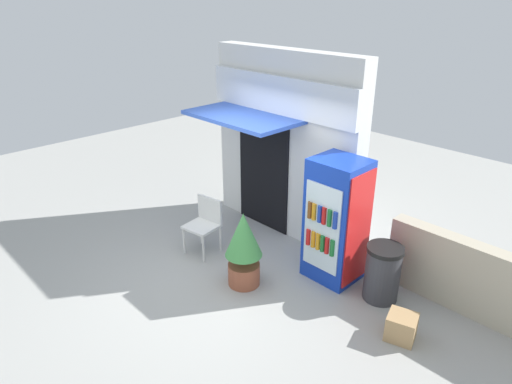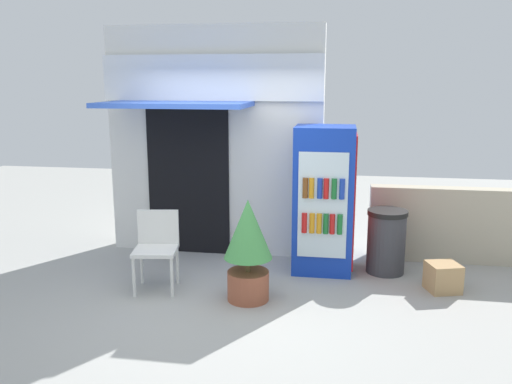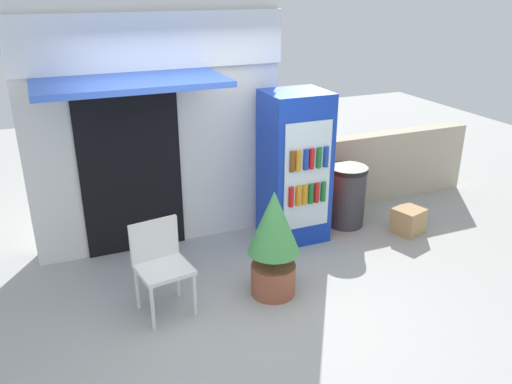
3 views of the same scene
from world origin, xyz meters
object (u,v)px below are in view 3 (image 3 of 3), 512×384
(trash_bin, at_px, (347,196))
(potted_plant_near_shop, at_px, (274,238))
(drink_cooler, at_px, (295,167))
(cardboard_box, at_px, (408,221))
(plastic_chair, at_px, (160,260))

(trash_bin, bearing_deg, potted_plant_near_shop, -144.42)
(drink_cooler, distance_m, potted_plant_near_shop, 1.34)
(potted_plant_near_shop, bearing_deg, cardboard_box, 15.38)
(potted_plant_near_shop, bearing_deg, plastic_chair, 170.42)
(cardboard_box, bearing_deg, drink_cooler, 160.86)
(potted_plant_near_shop, height_order, cardboard_box, potted_plant_near_shop)
(drink_cooler, relative_size, cardboard_box, 5.38)
(plastic_chair, xyz_separation_m, potted_plant_near_shop, (1.09, -0.18, 0.10))
(potted_plant_near_shop, bearing_deg, trash_bin, 35.58)
(potted_plant_near_shop, xyz_separation_m, trash_bin, (1.54, 1.10, -0.22))
(drink_cooler, distance_m, plastic_chair, 2.09)
(drink_cooler, xyz_separation_m, trash_bin, (0.78, 0.04, -0.51))
(drink_cooler, distance_m, cardboard_box, 1.64)
(plastic_chair, distance_m, potted_plant_near_shop, 1.11)
(drink_cooler, height_order, plastic_chair, drink_cooler)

